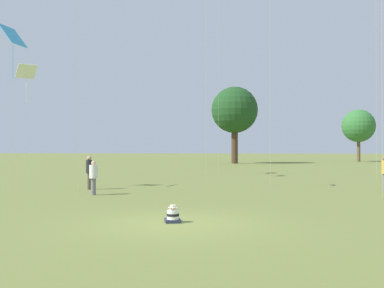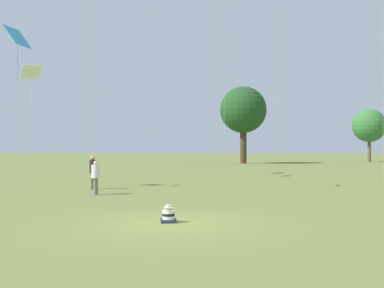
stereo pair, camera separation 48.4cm
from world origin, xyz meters
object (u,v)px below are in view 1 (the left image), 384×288
Objects in this scene: distant_tree_0 at (359,126)px; kite_8 at (13,38)px; person_standing_1 at (94,175)px; seated_toddler at (173,216)px; kite_0 at (26,74)px; person_standing_0 at (89,169)px; distant_tree_1 at (235,110)px.

kite_8 is at bearing -121.55° from distant_tree_0.
person_standing_1 is at bearing -56.48° from kite_8.
person_standing_1 is 0.20× the size of distant_tree_0.
kite_0 reaches higher than seated_toddler.
kite_8 is at bearing 124.08° from person_standing_1.
seated_toddler is 8.57m from person_standing_1.
distant_tree_0 is (26.51, 48.39, 4.44)m from person_standing_0.
person_standing_0 is at bearing -179.21° from kite_0.
person_standing_1 is 7.48m from kite_0.
person_standing_0 is 1.11× the size of person_standing_1.
distant_tree_1 reaches higher than person_standing_1.
distant_tree_0 reaches higher than seated_toddler.
person_standing_1 is at bearing 152.32° from kite_0.
distant_tree_0 is 21.27m from distant_tree_1.
person_standing_1 is (1.08, -2.62, -0.13)m from person_standing_0.
distant_tree_0 reaches higher than person_standing_0.
seated_toddler is 14.84m from kite_0.
person_standing_1 is 8.56m from kite_8.
kite_0 is at bearing -105.86° from distant_tree_1.
distant_tree_1 is (6.43, 41.62, 6.35)m from person_standing_1.
kite_8 is at bearing -105.75° from distant_tree_1.
distant_tree_0 is at bearing 56.44° from seated_toddler.
distant_tree_1 reaches higher than kite_8.
kite_8 is (-0.21, -1.04, 1.66)m from kite_0.
seated_toddler is 0.10× the size of kite_0.
distant_tree_0 is at bearing -118.28° from kite_0.
person_standing_0 reaches higher than person_standing_1.
seated_toddler is 61.97m from distant_tree_0.
person_standing_1 is at bearing 109.38° from seated_toddler.
seated_toddler is 11.37m from person_standing_0.
person_standing_0 is 40.19m from distant_tree_1.
distant_tree_1 is at bearing 37.78° from kite_8.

